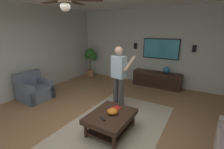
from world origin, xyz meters
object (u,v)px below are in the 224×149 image
potted_plant_tall (91,57)px  wall_speaker_right (136,46)px  tv (161,49)px  remote_white (117,109)px  ceiling_fan (65,2)px  armchair (34,90)px  wall_speaker_left (194,49)px  bowl (113,111)px  person_standing (119,73)px  coffee_table (111,119)px  media_console (157,79)px  vase_round (166,70)px  book (115,109)px  remote_black (103,119)px

potted_plant_tall → wall_speaker_right: size_ratio=5.68×
tv → remote_white: tv is taller
ceiling_fan → armchair: bearing=73.1°
wall_speaker_right → tv: bearing=-90.8°
wall_speaker_right → ceiling_fan: ceiling_fan is taller
wall_speaker_left → armchair: bearing=129.1°
bowl → ceiling_fan: 2.18m
armchair → ceiling_fan: bearing=-15.3°
armchair → person_standing: size_ratio=0.51×
bowl → ceiling_fan: (-0.53, 0.57, 2.04)m
remote_white → armchair: bearing=-172.4°
coffee_table → bowl: size_ratio=4.41×
wall_speaker_left → media_console: bearing=103.3°
vase_round → wall_speaker_left: 1.12m
potted_plant_tall → book: 4.06m
media_console → potted_plant_tall: size_ratio=1.36×
coffee_table → wall_speaker_right: size_ratio=4.55×
media_console → ceiling_fan: bearing=-9.5°
armchair → wall_speaker_left: (3.21, -3.95, 1.16)m
potted_plant_tall → bowl: (-3.01, -2.90, -0.40)m
media_console → remote_white: media_console is taller
media_console → wall_speaker_right: bearing=-104.4°
book → remote_white: bearing=160.7°
person_standing → book: (-0.90, -0.40, -0.51)m
potted_plant_tall → book: (-2.84, -2.87, -0.43)m
bowl → book: bowl is taller
remote_white → wall_speaker_right: bearing=113.3°
remote_black → ceiling_fan: bearing=-126.9°
tv → wall_speaker_right: 0.99m
media_console → remote_black: size_ratio=11.33×
media_console → wall_speaker_left: size_ratio=7.73×
coffee_table → person_standing: (1.10, 0.41, 0.64)m
wall_speaker_right → ceiling_fan: (-3.90, -0.38, 1.07)m
armchair → media_console: bearing=47.4°
media_console → book: 2.96m
armchair → vase_round: size_ratio=3.78×
person_standing → book: 1.11m
vase_round → wall_speaker_right: bearing=81.1°
coffee_table → tv: 3.56m
person_standing → potted_plant_tall: (1.94, 2.47, -0.08)m
coffee_table → media_console: media_console is taller
remote_black → potted_plant_tall: bearing=159.2°
potted_plant_tall → wall_speaker_left: 4.08m
person_standing → remote_white: size_ratio=10.93×
armchair → vase_round: bearing=45.1°
wall_speaker_left → wall_speaker_right: wall_speaker_left is taller
tv → wall_speaker_right: bearing=-90.8°
bowl → ceiling_fan: size_ratio=0.19×
remote_white → potted_plant_tall: bearing=142.7°
wall_speaker_left → tv: bearing=90.7°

